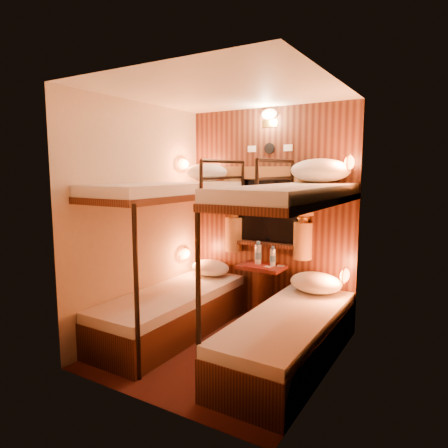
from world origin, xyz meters
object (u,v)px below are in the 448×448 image
Objects in this scene: bunk_left at (173,281)px; bottle_left at (258,254)px; bunk_right at (290,303)px; table at (261,286)px; bottle_right at (273,257)px.

bunk_left reaches higher than bottle_left.
bunk_left is at bearing 180.00° from bunk_right.
bunk_left is 2.90× the size of table.
bunk_left reaches higher than table.
bottle_right reaches higher than table.
bunk_right is at bearing -57.07° from bottle_right.
bottle_right is (0.12, 0.03, 0.33)m from table.
table is 2.91× the size of bottle_right.
bottle_left is at bearing 155.86° from table.
table is 2.46× the size of bottle_left.
bunk_right is (1.30, 0.00, 0.00)m from bunk_left.
bottle_right is at bearing 122.93° from bunk_right.
bunk_right is 2.90× the size of table.
table is 0.35m from bottle_right.
bunk_left is 1.02m from bottle_left.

